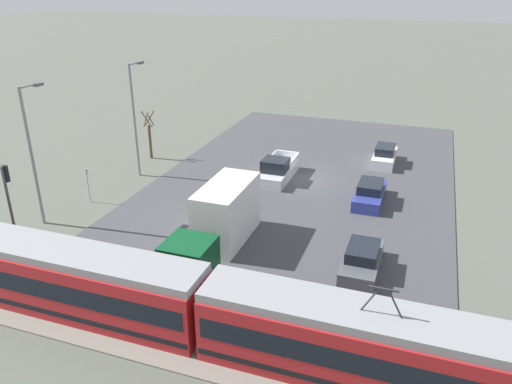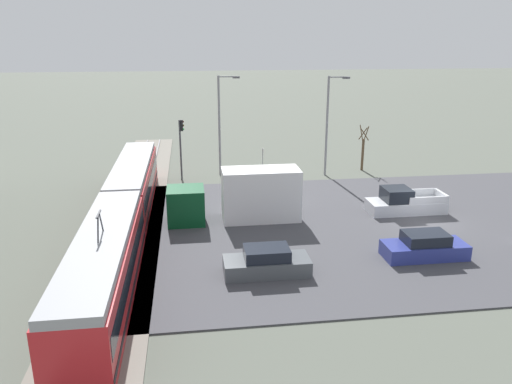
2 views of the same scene
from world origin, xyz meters
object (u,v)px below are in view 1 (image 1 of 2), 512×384
Objects in this scene: street_lamp_mid_block at (32,148)px; light_rail_tram at (205,310)px; street_tree at (150,137)px; no_parking_sign at (88,182)px; street_lamp_near_crossing at (135,113)px; sedan_car_1 at (362,260)px; sedan_car_2 at (384,156)px; box_truck at (219,223)px; pickup_truck at (278,170)px; traffic_light_pole at (9,198)px; sedan_car_0 at (370,194)px.

light_rail_tram is at bearing 154.29° from street_lamp_mid_block.
street_tree is 1.68× the size of no_parking_sign.
street_lamp_near_crossing is 1.00× the size of street_lamp_mid_block.
street_lamp_mid_block is at bearing -177.50° from sedan_car_1.
sedan_car_2 is at bearing -165.02° from street_tree.
box_truck is 1.01× the size of street_lamp_near_crossing.
sedan_car_2 is 0.49× the size of street_lamp_mid_block.
traffic_light_pole is (10.91, 15.77, 2.68)m from pickup_truck.
street_tree reaches higher than pickup_truck.
sedan_car_1 is at bearing -124.90° from light_rail_tram.
sedan_car_2 is 0.83× the size of traffic_light_pole.
street_tree is (20.28, -12.33, 1.25)m from sedan_car_1.
sedan_car_0 is (-4.78, -17.25, -0.96)m from light_rail_tram.
street_lamp_mid_block reaches higher than sedan_car_0.
sedan_car_0 is at bearing -105.50° from light_rail_tram.
pickup_truck is 11.93m from street_lamp_near_crossing.
box_truck reaches higher than pickup_truck.
traffic_light_pole reaches higher than box_truck.
box_truck is at bearing -159.16° from traffic_light_pole.
street_lamp_mid_block is at bearing 45.05° from pickup_truck.
street_tree reaches higher than sedan_car_0.
sedan_car_1 is 19.90m from traffic_light_pole.
traffic_light_pole reaches higher than street_tree.
sedan_car_2 is at bearing -100.83° from light_rail_tram.
light_rail_tram reaches higher than sedan_car_0.
light_rail_tram is 25.10m from street_tree.
sedan_car_0 is 19.75m from street_tree.
street_lamp_near_crossing is at bearing -39.60° from box_truck.
sedan_car_0 is at bearing 89.24° from sedan_car_2.
sedan_car_0 is at bearing -143.25° from traffic_light_pole.
street_lamp_near_crossing reaches higher than sedan_car_1.
sedan_car_1 is at bearing 172.10° from no_parking_sign.
street_lamp_near_crossing is 3.50× the size of no_parking_sign.
light_rail_tram reaches higher than no_parking_sign.
light_rail_tram is 6.30× the size of sedan_car_1.
pickup_truck is at bearing -89.99° from box_truck.
sedan_car_0 is 1.07× the size of sedan_car_2.
street_lamp_mid_block reaches higher than no_parking_sign.
box_truck is 3.52× the size of no_parking_sign.
traffic_light_pole is 4.15m from street_lamp_mid_block.
sedan_car_2 reaches higher than sedan_car_0.
traffic_light_pole is (13.59, -3.53, 1.79)m from light_rail_tram.
box_truck is 19.46m from sedan_car_2.
light_rail_tram is 9.83m from sedan_car_1.
street_tree is at bearing -5.02° from pickup_truck.
pickup_truck is at bearing 126.27° from sedan_car_1.
no_parking_sign is (18.81, 6.50, 0.84)m from sedan_car_0.
light_rail_tram is 5.26× the size of pickup_truck.
light_rail_tram is at bearing 74.50° from sedan_car_0.
traffic_light_pole is 1.25× the size of street_tree.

